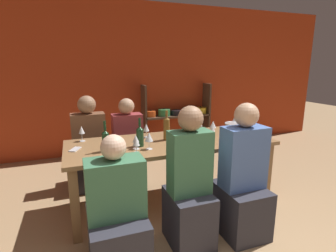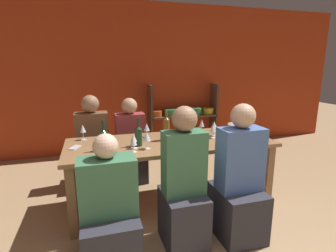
{
  "view_description": "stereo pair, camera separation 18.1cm",
  "coord_description": "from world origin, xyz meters",
  "px_view_note": "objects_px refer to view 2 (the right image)",
  "views": [
    {
      "loc": [
        -0.91,
        -0.98,
        1.59
      ],
      "look_at": [
        0.09,
        1.77,
        0.91
      ],
      "focal_mm": 28.0,
      "sensor_mm": 36.0,
      "label": 1
    },
    {
      "loc": [
        -0.74,
        -1.04,
        1.59
      ],
      "look_at": [
        0.09,
        1.77,
        0.91
      ],
      "focal_mm": 28.0,
      "sensor_mm": 36.0,
      "label": 2
    }
  ],
  "objects_px": {
    "mixing_bowl": "(239,127)",
    "person_near_a": "(110,218)",
    "wine_bottle_amber": "(166,128)",
    "wine_glass_empty_b": "(213,129)",
    "wine_glass_white_d": "(147,137)",
    "dining_table": "(171,149)",
    "wine_glass_red_d": "(147,128)",
    "wine_glass_white_c": "(231,134)",
    "wine_bottle_dark": "(138,135)",
    "person_near_b": "(183,195)",
    "wine_glass_red_c": "(178,134)",
    "cell_phone": "(75,147)",
    "wine_glass_red_e": "(83,129)",
    "wine_glass_white_a": "(202,124)",
    "wine_glass_empty_a": "(134,138)",
    "shelf_unit": "(183,125)",
    "wine_glass_red_b": "(133,142)",
    "wine_bottle_green": "(104,139)",
    "person_far_b": "(93,152)",
    "person_far_a": "(131,150)",
    "person_near_c": "(238,189)",
    "wine_glass_red_a": "(214,125)",
    "wine_glass_white_b": "(238,120)"
  },
  "relations": [
    {
      "from": "wine_bottle_amber",
      "to": "person_far_a",
      "type": "distance_m",
      "value": 0.94
    },
    {
      "from": "wine_glass_red_c",
      "to": "mixing_bowl",
      "type": "bearing_deg",
      "value": 20.48
    },
    {
      "from": "wine_bottle_green",
      "to": "cell_phone",
      "type": "distance_m",
      "value": 0.35
    },
    {
      "from": "cell_phone",
      "to": "person_near_a",
      "type": "bearing_deg",
      "value": -71.02
    },
    {
      "from": "wine_bottle_amber",
      "to": "person_far_b",
      "type": "bearing_deg",
      "value": 137.19
    },
    {
      "from": "wine_glass_red_b",
      "to": "mixing_bowl",
      "type": "bearing_deg",
      "value": 17.55
    },
    {
      "from": "wine_glass_white_c",
      "to": "wine_glass_white_a",
      "type": "bearing_deg",
      "value": 99.32
    },
    {
      "from": "wine_glass_white_a",
      "to": "wine_glass_red_e",
      "type": "xyz_separation_m",
      "value": [
        -1.43,
        0.06,
        0.01
      ]
    },
    {
      "from": "mixing_bowl",
      "to": "person_near_a",
      "type": "height_order",
      "value": "person_near_a"
    },
    {
      "from": "wine_glass_red_b",
      "to": "person_near_b",
      "type": "bearing_deg",
      "value": -52.32
    },
    {
      "from": "wine_glass_white_c",
      "to": "person_near_b",
      "type": "xyz_separation_m",
      "value": [
        -0.69,
        -0.44,
        -0.39
      ]
    },
    {
      "from": "wine_glass_red_a",
      "to": "wine_glass_white_d",
      "type": "xyz_separation_m",
      "value": [
        -0.88,
        -0.27,
        -0.0
      ]
    },
    {
      "from": "wine_bottle_amber",
      "to": "wine_glass_white_d",
      "type": "bearing_deg",
      "value": -137.35
    },
    {
      "from": "wine_glass_empty_a",
      "to": "person_far_b",
      "type": "relative_size",
      "value": 0.12
    },
    {
      "from": "wine_glass_white_c",
      "to": "wine_glass_red_b",
      "type": "bearing_deg",
      "value": 178.82
    },
    {
      "from": "shelf_unit",
      "to": "person_near_a",
      "type": "height_order",
      "value": "shelf_unit"
    },
    {
      "from": "wine_bottle_amber",
      "to": "person_far_a",
      "type": "bearing_deg",
      "value": 112.08
    },
    {
      "from": "person_near_c",
      "to": "wine_glass_red_a",
      "type": "bearing_deg",
      "value": 80.18
    },
    {
      "from": "mixing_bowl",
      "to": "person_far_b",
      "type": "relative_size",
      "value": 0.23
    },
    {
      "from": "wine_bottle_green",
      "to": "wine_bottle_dark",
      "type": "xyz_separation_m",
      "value": [
        0.36,
        0.05,
        -0.0
      ]
    },
    {
      "from": "wine_glass_empty_b",
      "to": "cell_phone",
      "type": "relative_size",
      "value": 0.97
    },
    {
      "from": "wine_glass_empty_b",
      "to": "wine_glass_red_e",
      "type": "bearing_deg",
      "value": 166.44
    },
    {
      "from": "mixing_bowl",
      "to": "wine_glass_white_d",
      "type": "xyz_separation_m",
      "value": [
        -1.29,
        -0.39,
        0.07
      ]
    },
    {
      "from": "mixing_bowl",
      "to": "wine_bottle_green",
      "type": "xyz_separation_m",
      "value": [
        -1.71,
        -0.32,
        0.07
      ]
    },
    {
      "from": "dining_table",
      "to": "wine_glass_white_b",
      "type": "distance_m",
      "value": 1.15
    },
    {
      "from": "wine_glass_white_c",
      "to": "dining_table",
      "type": "bearing_deg",
      "value": 154.0
    },
    {
      "from": "wine_glass_red_e",
      "to": "person_near_b",
      "type": "height_order",
      "value": "person_near_b"
    },
    {
      "from": "shelf_unit",
      "to": "cell_phone",
      "type": "xyz_separation_m",
      "value": [
        -1.87,
        -1.93,
        0.31
      ]
    },
    {
      "from": "wine_glass_red_e",
      "to": "person_near_b",
      "type": "distance_m",
      "value": 1.41
    },
    {
      "from": "wine_glass_red_b",
      "to": "cell_phone",
      "type": "height_order",
      "value": "wine_glass_red_b"
    },
    {
      "from": "mixing_bowl",
      "to": "wine_glass_white_c",
      "type": "bearing_deg",
      "value": -129.41
    },
    {
      "from": "wine_bottle_green",
      "to": "wine_glass_red_c",
      "type": "height_order",
      "value": "wine_bottle_green"
    },
    {
      "from": "wine_glass_red_e",
      "to": "person_far_a",
      "type": "relative_size",
      "value": 0.15
    },
    {
      "from": "wine_glass_empty_b",
      "to": "person_near_a",
      "type": "xyz_separation_m",
      "value": [
        -1.26,
        -0.74,
        -0.48
      ]
    },
    {
      "from": "wine_bottle_amber",
      "to": "wine_glass_white_c",
      "type": "xyz_separation_m",
      "value": [
        0.62,
        -0.34,
        -0.03
      ]
    },
    {
      "from": "wine_glass_red_d",
      "to": "cell_phone",
      "type": "bearing_deg",
      "value": -166.14
    },
    {
      "from": "wine_glass_white_d",
      "to": "person_near_b",
      "type": "height_order",
      "value": "person_near_b"
    },
    {
      "from": "wine_glass_empty_a",
      "to": "wine_glass_red_c",
      "type": "relative_size",
      "value": 0.88
    },
    {
      "from": "mixing_bowl",
      "to": "wine_glass_empty_a",
      "type": "relative_size",
      "value": 1.9
    },
    {
      "from": "wine_bottle_green",
      "to": "wine_glass_white_d",
      "type": "bearing_deg",
      "value": -10.28
    },
    {
      "from": "wine_glass_white_a",
      "to": "person_near_a",
      "type": "distance_m",
      "value": 1.68
    },
    {
      "from": "wine_glass_empty_a",
      "to": "person_near_a",
      "type": "height_order",
      "value": "person_near_a"
    },
    {
      "from": "wine_bottle_green",
      "to": "wine_glass_white_c",
      "type": "distance_m",
      "value": 1.33
    },
    {
      "from": "wine_glass_red_d",
      "to": "person_near_a",
      "type": "relative_size",
      "value": 0.15
    },
    {
      "from": "wine_bottle_dark",
      "to": "person_near_b",
      "type": "height_order",
      "value": "person_near_b"
    },
    {
      "from": "wine_bottle_amber",
      "to": "wine_glass_empty_b",
      "type": "relative_size",
      "value": 2.11
    },
    {
      "from": "wine_glass_white_c",
      "to": "mixing_bowl",
      "type": "bearing_deg",
      "value": 50.59
    },
    {
      "from": "wine_glass_white_d",
      "to": "wine_glass_red_d",
      "type": "bearing_deg",
      "value": 78.15
    },
    {
      "from": "dining_table",
      "to": "wine_glass_white_d",
      "type": "height_order",
      "value": "wine_glass_white_d"
    },
    {
      "from": "wine_bottle_dark",
      "to": "wine_glass_white_c",
      "type": "distance_m",
      "value": 0.99
    }
  ]
}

